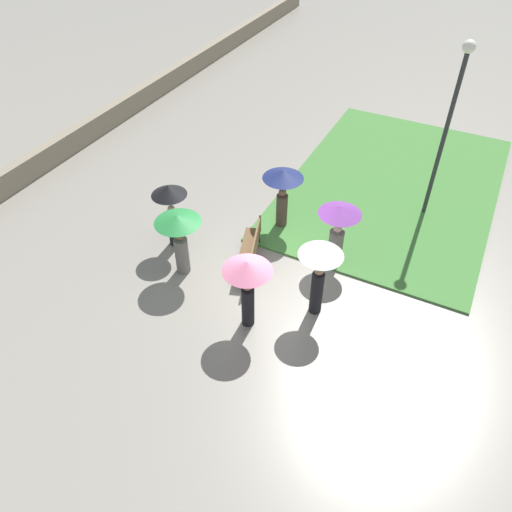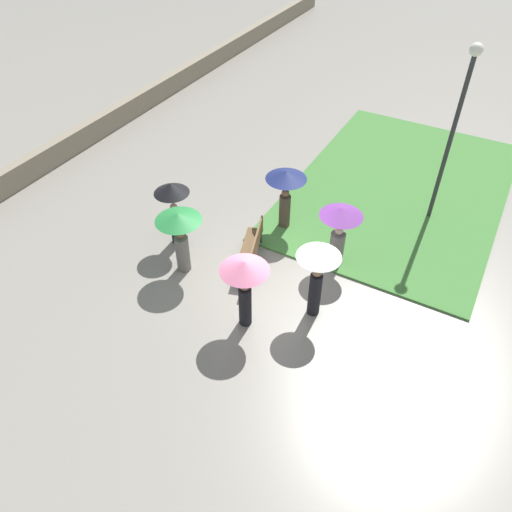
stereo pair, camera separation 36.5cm
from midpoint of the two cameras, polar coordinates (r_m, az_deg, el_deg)
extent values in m
plane|color=gray|center=(12.82, 0.51, -2.39)|extent=(90.00, 90.00, 0.00)
cube|color=#427A38|center=(16.60, 14.83, 7.82)|extent=(9.20, 6.12, 0.06)
cube|color=gray|center=(17.52, -26.65, 7.87)|extent=(45.00, 0.35, 0.78)
cube|color=brown|center=(12.93, -1.70, 0.60)|extent=(1.89, 0.98, 0.05)
cube|color=brown|center=(12.74, -0.92, 1.37)|extent=(1.77, 0.63, 0.45)
cube|color=#232326|center=(13.69, -1.11, 2.14)|extent=(0.20, 0.38, 0.40)
cube|color=#232326|center=(12.48, -2.31, -2.65)|extent=(0.20, 0.38, 0.40)
cylinder|color=#2D2D30|center=(14.46, 19.86, 12.11)|extent=(0.12, 0.12, 4.67)
sphere|color=white|center=(13.51, 22.42, 21.25)|extent=(0.32, 0.32, 0.32)
cylinder|color=black|center=(11.65, 6.04, -4.20)|extent=(0.32, 0.32, 1.20)
sphere|color=#997051|center=(11.15, 6.30, -1.67)|extent=(0.22, 0.22, 0.22)
cylinder|color=#4C4C4F|center=(10.96, 6.41, -0.59)|extent=(0.02, 0.02, 0.35)
cone|color=white|center=(10.78, 6.51, 0.50)|extent=(1.00, 1.00, 0.20)
cylinder|color=#47382D|center=(14.11, 2.21, 5.16)|extent=(0.33, 0.33, 1.05)
sphere|color=brown|center=(13.74, 2.28, 7.27)|extent=(0.22, 0.22, 0.22)
cylinder|color=#4C4C4F|center=(13.58, 2.31, 8.26)|extent=(0.02, 0.02, 0.35)
cone|color=navy|center=(13.42, 2.34, 9.31)|extent=(1.12, 1.12, 0.24)
cylinder|color=black|center=(11.37, -1.85, -5.79)|extent=(0.34, 0.34, 1.09)
sphere|color=brown|center=(10.89, -1.93, -3.44)|extent=(0.23, 0.23, 0.23)
cylinder|color=#4C4C4F|center=(10.69, -1.96, -2.35)|extent=(0.02, 0.02, 0.35)
cone|color=pink|center=(10.48, -2.00, -1.19)|extent=(1.09, 1.09, 0.24)
cylinder|color=slate|center=(12.82, -9.25, 0.07)|extent=(0.37, 0.37, 1.03)
sphere|color=brown|center=(12.42, -9.56, 2.18)|extent=(0.20, 0.20, 0.20)
cylinder|color=#4C4C4F|center=(12.25, -9.70, 3.17)|extent=(0.02, 0.02, 0.35)
cone|color=#237A38|center=(12.09, -9.84, 4.16)|extent=(1.15, 1.15, 0.19)
cylinder|color=slate|center=(13.08, 8.27, 1.07)|extent=(0.43, 0.43, 0.98)
sphere|color=beige|center=(12.70, 8.53, 3.13)|extent=(0.22, 0.22, 0.22)
cylinder|color=#4C4C4F|center=(12.53, 8.66, 4.14)|extent=(0.02, 0.02, 0.35)
cone|color=#703389|center=(12.35, 8.79, 5.22)|extent=(1.09, 1.09, 0.24)
cylinder|color=black|center=(13.69, -10.12, 3.16)|extent=(0.42, 0.42, 1.06)
sphere|color=tan|center=(13.31, -10.44, 5.29)|extent=(0.21, 0.21, 0.21)
cylinder|color=#4C4C4F|center=(13.15, -10.59, 6.26)|extent=(0.02, 0.02, 0.35)
cone|color=black|center=(12.97, -10.76, 7.39)|extent=(0.93, 0.93, 0.28)
camera|label=1|loc=(0.18, -90.84, -0.75)|focal=35.00mm
camera|label=2|loc=(0.18, 89.16, 0.75)|focal=35.00mm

